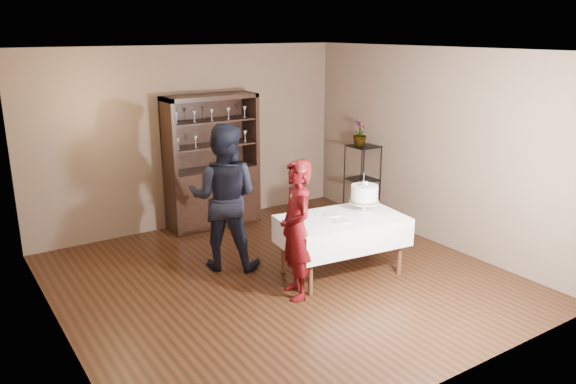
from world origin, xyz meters
The scene contains 14 objects.
floor centered at (0.00, 0.00, 0.00)m, with size 5.00×5.00×0.00m, color black.
ceiling centered at (0.00, 0.00, 2.70)m, with size 5.00×5.00×0.00m, color white.
back_wall centered at (0.00, 2.50, 1.35)m, with size 5.00×0.02×2.70m, color brown.
wall_left centered at (-2.50, 0.00, 1.35)m, with size 0.02×5.00×2.70m, color brown.
wall_right centered at (2.50, 0.00, 1.35)m, with size 0.02×5.00×2.70m, color brown.
china_hutch centered at (0.20, 2.25, 0.66)m, with size 1.40×0.48×2.00m.
plant_etagere centered at (2.28, 1.20, 0.65)m, with size 0.42×0.42×1.20m.
cake_table centered at (0.71, -0.26, 0.56)m, with size 1.57×1.07×0.73m.
woman centered at (-0.10, -0.45, 0.79)m, with size 0.58×0.38×1.58m, color #320504.
man centered at (-0.38, 0.73, 0.92)m, with size 0.89×0.70×1.84m, color black.
cake centered at (1.09, -0.20, 0.94)m, with size 0.37×0.37×0.51m.
plate_near centered at (0.60, -0.39, 0.74)m, with size 0.20×0.20×0.01m, color white.
plate_far centered at (0.66, -0.12, 0.74)m, with size 0.20×0.20×0.01m, color white.
potted_plant centered at (2.23, 1.24, 1.38)m, with size 0.21×0.21×0.38m, color #4A6630.
Camera 1 is at (-3.39, -5.25, 2.93)m, focal length 35.00 mm.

